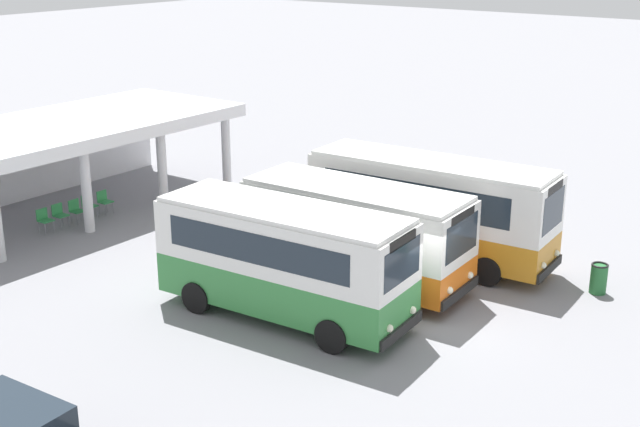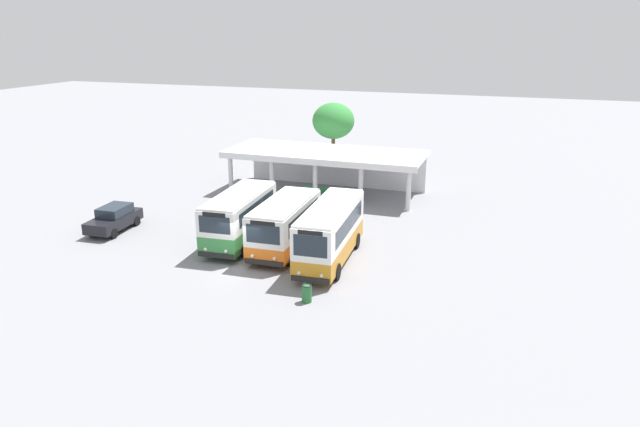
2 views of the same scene
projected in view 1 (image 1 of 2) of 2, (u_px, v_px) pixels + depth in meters
ground_plane at (428, 326)px, 22.43m from camera, size 180.00×180.00×0.00m
city_bus_nearest_orange at (284, 257)px, 22.45m from camera, size 2.75×7.27×3.13m
city_bus_second_in_row at (356, 230)px, 24.67m from camera, size 2.67×6.93×3.00m
city_bus_middle_cream at (430, 205)px, 26.53m from camera, size 2.60×8.04×3.26m
terminal_canopy at (29, 145)px, 30.53m from camera, size 15.46×6.01×3.40m
waiting_chair_end_by_column at (44, 218)px, 29.31m from camera, size 0.44×0.44×0.86m
waiting_chair_second_from_end at (59, 213)px, 29.85m from camera, size 0.44×0.44×0.86m
waiting_chair_middle_seat at (76, 209)px, 30.32m from camera, size 0.44×0.44×0.86m
waiting_chair_fourth_seat at (89, 204)px, 30.90m from camera, size 0.44×0.44×0.86m
waiting_chair_fifth_seat at (104, 200)px, 31.37m from camera, size 0.44×0.44×0.86m
litter_bin_apron at (599, 278)px, 24.38m from camera, size 0.49×0.49×0.90m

